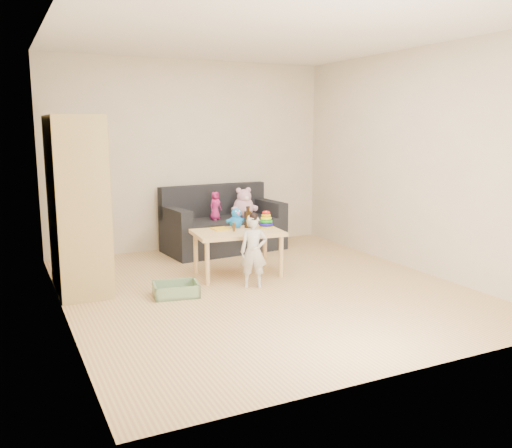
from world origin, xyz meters
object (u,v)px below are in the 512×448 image
sofa (224,234)px  toddler (254,252)px  wardrobe (77,204)px  play_table (238,253)px

sofa → toddler: size_ratio=2.09×
wardrobe → toddler: 1.90m
wardrobe → sofa: size_ratio=1.13×
wardrobe → play_table: 1.84m
wardrobe → play_table: bearing=-7.7°
wardrobe → play_table: wardrobe is taller
wardrobe → toddler: size_ratio=2.37×
wardrobe → toddler: wardrobe is taller
play_table → toddler: 0.52m
wardrobe → sofa: (2.06, 1.02, -0.68)m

